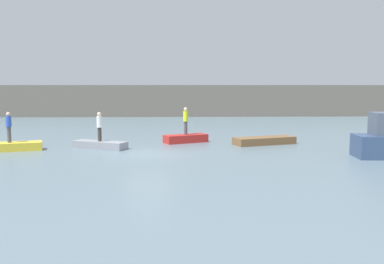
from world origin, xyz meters
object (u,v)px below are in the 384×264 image
Objects in this scene: rowboat_grey at (100,145)px; person_hiviz_shirt at (186,119)px; rowboat_yellow at (10,147)px; rowboat_red at (186,139)px; rowboat_brown at (264,141)px; person_white_shirt at (99,125)px; person_blue_shirt at (9,126)px.

rowboat_grey is 1.86× the size of person_hiviz_shirt.
rowboat_red is (10.20, 3.25, 0.02)m from rowboat_yellow.
rowboat_grey is 5.75m from rowboat_red.
rowboat_red is at bearing 148.94° from rowboat_brown.
person_white_shirt is 0.97× the size of person_hiviz_shirt.
person_white_shirt is at bearing 168.83° from rowboat_brown.
person_blue_shirt is at bearing 168.89° from rowboat_brown.
person_blue_shirt reaches higher than rowboat_yellow.
person_blue_shirt reaches higher than rowboat_grey.
rowboat_yellow is 0.89× the size of rowboat_brown.
person_hiviz_shirt reaches higher than rowboat_yellow.
rowboat_brown reaches higher than rowboat_grey.
person_hiviz_shirt reaches higher than rowboat_brown.
person_hiviz_shirt reaches higher than person_white_shirt.
person_hiviz_shirt is at bearing -114.96° from rowboat_red.
rowboat_brown is at bearing -7.80° from rowboat_yellow.
rowboat_yellow is at bearing -146.72° from rowboat_grey.
rowboat_grey is 1.19m from person_white_shirt.
rowboat_grey is at bearing 8.40° from person_blue_shirt.
rowboat_red is 1.63× the size of person_blue_shirt.
person_blue_shirt is (0.00, -0.00, 1.22)m from rowboat_yellow.
rowboat_grey is 0.84× the size of rowboat_brown.
rowboat_red is at bearing 17.65° from person_blue_shirt.
rowboat_brown is at bearing 8.23° from person_white_shirt.
person_hiviz_shirt is at bearing 148.94° from rowboat_brown.
rowboat_grey is 1.17× the size of rowboat_red.
rowboat_brown is 5.27m from person_hiviz_shirt.
rowboat_grey is 1.91× the size of person_blue_shirt.
person_white_shirt reaches higher than rowboat_brown.
person_blue_shirt is at bearing -106.09° from rowboat_yellow.
person_white_shirt is at bearing -179.15° from rowboat_red.
person_hiviz_shirt reaches higher than rowboat_grey.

